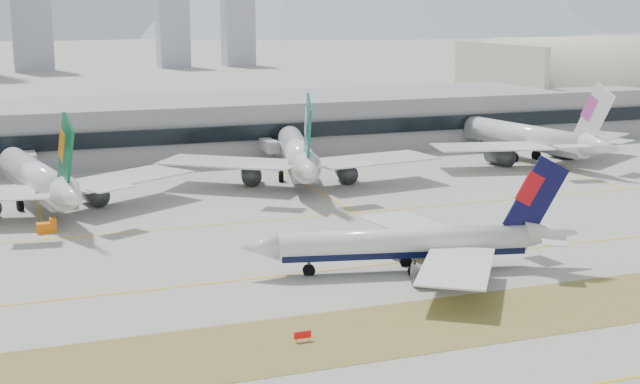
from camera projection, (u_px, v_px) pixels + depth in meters
name	position (u px, v px, depth m)	size (l,w,h in m)	color
ground	(350.00, 259.00, 145.38)	(3000.00, 3000.00, 0.00)	gray
taxiing_airliner	(416.00, 244.00, 137.94)	(53.14, 45.52, 18.01)	white
widebody_eva	(39.00, 181.00, 179.34)	(62.25, 61.64, 22.51)	white
widebody_cathay	(298.00, 156.00, 207.31)	(63.73, 63.57, 23.42)	white
widebody_china_air	(529.00, 138.00, 235.70)	(63.24, 62.49, 22.80)	white
terminal	(194.00, 126.00, 249.17)	(280.00, 43.10, 15.00)	gray
hangar	(603.00, 120.00, 321.99)	(91.00, 60.00, 60.00)	beige
hold_sign_left	(303.00, 335.00, 109.23)	(2.20, 0.15, 1.35)	red
gse_b	(47.00, 227.00, 162.07)	(3.55, 2.00, 2.60)	orange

